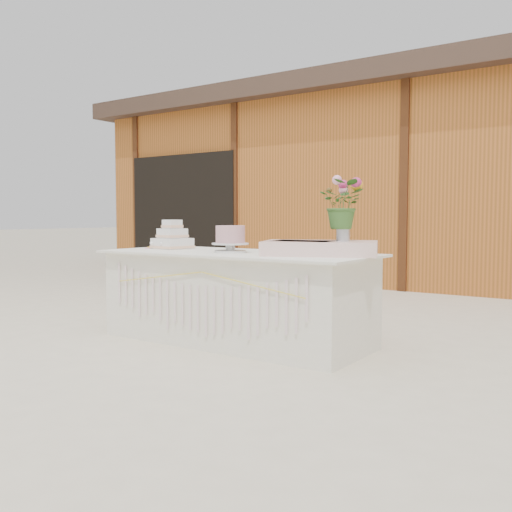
{
  "coord_description": "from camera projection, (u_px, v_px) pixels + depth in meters",
  "views": [
    {
      "loc": [
        2.89,
        -3.88,
        1.08
      ],
      "look_at": [
        0.0,
        0.3,
        0.72
      ],
      "focal_mm": 40.0,
      "sensor_mm": 36.0,
      "label": 1
    }
  ],
  "objects": [
    {
      "name": "ground",
      "position": [
        236.0,
        341.0,
        4.9
      ],
      "size": [
        80.0,
        80.0,
        0.0
      ],
      "primitive_type": "plane",
      "color": "beige",
      "rests_on": "ground"
    },
    {
      "name": "cake_table",
      "position": [
        236.0,
        297.0,
        4.87
      ],
      "size": [
        2.4,
        1.0,
        0.77
      ],
      "color": "white",
      "rests_on": "ground"
    },
    {
      "name": "loose_flowers",
      "position": [
        151.0,
        247.0,
        5.48
      ],
      "size": [
        0.26,
        0.4,
        0.02
      ],
      "primitive_type": null,
      "rotation": [
        0.0,
        0.0,
        0.31
      ],
      "color": "pink",
      "rests_on": "cake_table"
    },
    {
      "name": "barn",
      "position": [
        445.0,
        181.0,
        9.71
      ],
      "size": [
        12.6,
        4.6,
        3.3
      ],
      "color": "#AB5A23",
      "rests_on": "ground"
    },
    {
      "name": "wedding_cake",
      "position": [
        172.0,
        239.0,
        5.34
      ],
      "size": [
        0.35,
        0.35,
        0.27
      ],
      "rotation": [
        0.0,
        0.0,
        -0.15
      ],
      "color": "white",
      "rests_on": "cake_table"
    },
    {
      "name": "bouquet",
      "position": [
        344.0,
        198.0,
        4.4
      ],
      "size": [
        0.38,
        0.34,
        0.38
      ],
      "primitive_type": "imported",
      "rotation": [
        0.0,
        0.0,
        0.14
      ],
      "color": "#366026",
      "rests_on": "flower_vase"
    },
    {
      "name": "satin_runner",
      "position": [
        320.0,
        248.0,
        4.47
      ],
      "size": [
        1.01,
        0.8,
        0.11
      ],
      "primitive_type": "cube",
      "rotation": [
        0.0,
        0.0,
        0.39
      ],
      "color": "#FFD7CD",
      "rests_on": "cake_table"
    },
    {
      "name": "pink_cake_stand",
      "position": [
        230.0,
        237.0,
        4.81
      ],
      "size": [
        0.31,
        0.31,
        0.23
      ],
      "color": "silver",
      "rests_on": "cake_table"
    },
    {
      "name": "flower_vase",
      "position": [
        343.0,
        232.0,
        4.42
      ],
      "size": [
        0.11,
        0.11,
        0.14
      ],
      "primitive_type": "cylinder",
      "color": "silver",
      "rests_on": "satin_runner"
    }
  ]
}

